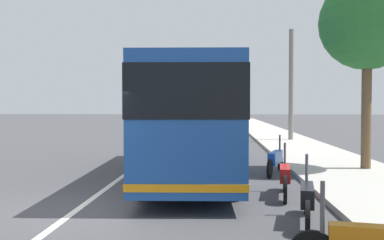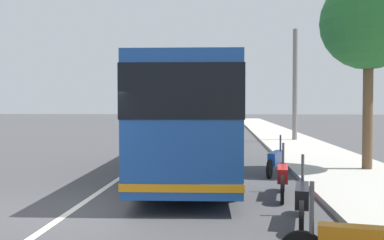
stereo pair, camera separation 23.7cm
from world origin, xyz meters
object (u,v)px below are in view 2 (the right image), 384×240
car_side_street (219,118)px  car_ahead_same_lane (161,123)px  motorcycle_by_tree (302,200)px  utility_pole (295,86)px  roadside_tree_mid_block (369,23)px  motorcycle_nearest_curb (276,160)px  coach_bus (192,114)px  motorcycle_angled (283,178)px  car_far_distant (222,120)px

car_side_street → car_ahead_same_lane: bearing=160.6°
motorcycle_by_tree → utility_pole: size_ratio=0.29×
roadside_tree_mid_block → utility_pole: (12.40, 0.39, -1.47)m
motorcycle_nearest_curb → car_side_street: size_ratio=0.52×
coach_bus → motorcycle_nearest_curb: 3.13m
motorcycle_angled → car_ahead_same_lane: size_ratio=0.51×
motorcycle_nearest_curb → motorcycle_angled: bearing=-165.1°
car_side_street → motorcycle_nearest_curb: bearing=-174.6°
car_far_distant → coach_bus: bearing=177.4°
motorcycle_by_tree → car_side_street: size_ratio=0.47×
car_far_distant → utility_pole: (-17.76, -4.68, 2.76)m
motorcycle_by_tree → motorcycle_nearest_curb: bearing=8.8°
motorcycle_angled → car_ahead_same_lane: bearing=22.5°
motorcycle_angled → car_far_distant: size_ratio=0.45×
utility_pole → car_side_street: bearing=10.8°
car_far_distant → car_side_street: bearing=1.6°
coach_bus → car_side_street: size_ratio=2.48×
car_ahead_same_lane → roadside_tree_mid_block: (-25.66, -10.84, 4.30)m
motorcycle_by_tree → car_far_distant: size_ratio=0.44×
coach_bus → utility_pole: size_ratio=1.53×
motorcycle_angled → roadside_tree_mid_block: size_ratio=0.32×
coach_bus → utility_pole: bearing=-24.2°
motorcycle_angled → coach_bus: bearing=47.1°
motorcycle_by_tree → car_ahead_same_lane: car_ahead_same_lane is taller
motorcycle_angled → car_far_distant: (34.18, 1.78, 0.26)m
motorcycle_by_tree → motorcycle_angled: size_ratio=0.96×
car_ahead_same_lane → car_side_street: 14.62m
motorcycle_by_tree → motorcycle_angled: (2.39, 0.04, 0.02)m
motorcycle_nearest_curb → car_side_street: (39.81, 2.48, 0.27)m
motorcycle_angled → motorcycle_nearest_curb: (3.50, -0.24, -0.00)m
motorcycle_nearest_curb → car_far_distant: size_ratio=0.48×
motorcycle_angled → car_side_street: (43.31, 2.25, 0.27)m
motorcycle_angled → car_side_street: bearing=11.2°
motorcycle_angled → car_side_street: car_side_street is taller
motorcycle_nearest_curb → utility_pole: utility_pole is taller
roadside_tree_mid_block → motorcycle_nearest_curb: bearing=99.7°
motorcycle_angled → motorcycle_nearest_curb: bearing=4.4°
car_ahead_same_lane → coach_bus: bearing=7.9°
motorcycle_nearest_curb → car_ahead_same_lane: car_ahead_same_lane is taller
car_far_distant → roadside_tree_mid_block: bearing=-171.8°
car_side_street → coach_bus: bearing=-178.5°
utility_pole → car_ahead_same_lane: bearing=38.2°
motorcycle_by_tree → car_ahead_same_lane: (32.08, 7.59, 0.20)m
car_side_street → roadside_tree_mid_block: bearing=-170.1°
motorcycle_nearest_curb → car_far_distant: car_far_distant is taller
coach_bus → motorcycle_angled: size_ratio=5.08×
motorcycle_angled → roadside_tree_mid_block: 6.87m
roadside_tree_mid_block → coach_bus: bearing=99.5°
coach_bus → motorcycle_angled: coach_bus is taller
car_far_distant → car_side_street: car_side_street is taller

